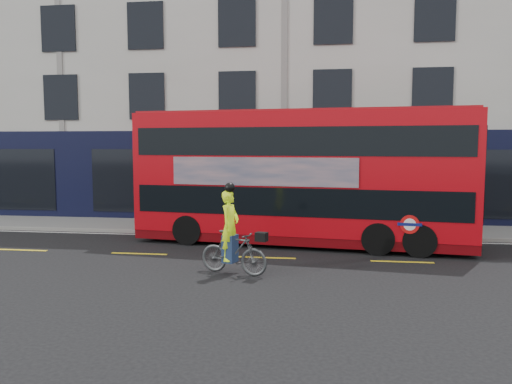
# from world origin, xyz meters

# --- Properties ---
(ground) EXTENTS (120.00, 120.00, 0.00)m
(ground) POSITION_xyz_m (0.00, 0.00, 0.00)
(ground) COLOR black
(ground) RESTS_ON ground
(pavement) EXTENTS (60.00, 3.00, 0.12)m
(pavement) POSITION_xyz_m (0.00, 6.50, 0.06)
(pavement) COLOR slate
(pavement) RESTS_ON ground
(kerb) EXTENTS (60.00, 0.12, 0.13)m
(kerb) POSITION_xyz_m (0.00, 5.00, 0.07)
(kerb) COLOR gray
(kerb) RESTS_ON ground
(building_terrace) EXTENTS (50.00, 10.07, 15.00)m
(building_terrace) POSITION_xyz_m (0.00, 12.94, 7.49)
(building_terrace) COLOR beige
(building_terrace) RESTS_ON ground
(road_edge_line) EXTENTS (58.00, 0.10, 0.01)m
(road_edge_line) POSITION_xyz_m (0.00, 4.70, 0.00)
(road_edge_line) COLOR silver
(road_edge_line) RESTS_ON ground
(lane_dashes) EXTENTS (58.00, 0.12, 0.01)m
(lane_dashes) POSITION_xyz_m (0.00, 1.50, 0.00)
(lane_dashes) COLOR yellow
(lane_dashes) RESTS_ON ground
(bus) EXTENTS (11.46, 3.86, 4.54)m
(bus) POSITION_xyz_m (0.94, 3.79, 2.33)
(bus) COLOR #AD060F
(bus) RESTS_ON ground
(cyclist) EXTENTS (1.99, 1.08, 2.43)m
(cyclist) POSITION_xyz_m (-0.66, -0.49, 0.81)
(cyclist) COLOR #404345
(cyclist) RESTS_ON ground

